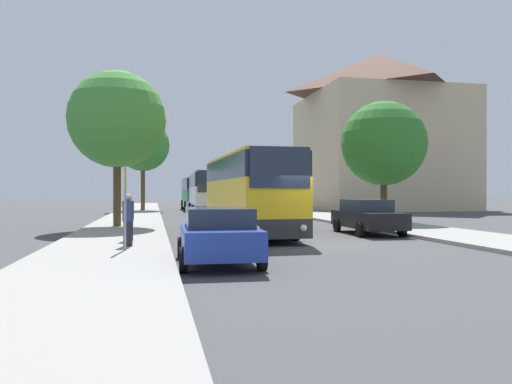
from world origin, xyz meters
TOP-DOWN VIEW (x-y plane):
  - ground_plane at (0.00, 0.00)m, footprint 300.00×300.00m
  - sidewalk_left at (-7.00, 0.00)m, footprint 4.00×120.00m
  - sidewalk_right at (7.00, 0.00)m, footprint 4.00×120.00m
  - building_right_background at (18.50, 32.97)m, footprint 15.04×15.38m
  - bus_front at (-1.34, 4.85)m, footprint 2.86×11.15m
  - bus_middle at (-1.45, 20.56)m, footprint 3.06×11.38m
  - bus_rear at (-1.22, 34.13)m, footprint 2.88×10.28m
  - parked_car_left_curb at (-3.86, -4.19)m, footprint 2.20×4.26m
  - parked_car_right_near at (4.00, 3.79)m, footprint 2.18×4.71m
  - parked_car_right_far at (4.02, 29.38)m, footprint 2.30×4.14m
  - bus_stop_sign at (-6.40, -1.74)m, footprint 0.08×0.45m
  - pedestrian_waiting_near at (-6.43, 1.30)m, footprint 0.36×0.36m
  - pedestrian_waiting_far at (-6.38, -0.58)m, footprint 0.36×0.36m
  - tree_left_near at (-6.56, 31.57)m, footprint 5.08×5.08m
  - tree_left_far at (-7.40, 9.27)m, footprint 5.01×5.01m
  - tree_right_near at (7.91, 10.15)m, footprint 5.04×5.04m

SIDE VIEW (x-z plane):
  - ground_plane at x=0.00m, z-range 0.00..0.00m
  - sidewalk_left at x=-7.00m, z-range 0.00..0.15m
  - sidewalk_right at x=7.00m, z-range 0.00..0.15m
  - parked_car_right_far at x=4.02m, z-range 0.03..1.43m
  - parked_car_left_curb at x=-3.86m, z-range 0.03..1.54m
  - parked_car_right_near at x=4.00m, z-range 0.03..1.60m
  - pedestrian_waiting_near at x=-6.43m, z-range 0.15..1.81m
  - pedestrian_waiting_far at x=-6.38m, z-range 0.16..1.86m
  - bus_stop_sign at x=-6.40m, z-range 0.45..2.98m
  - bus_rear at x=-1.22m, z-range 0.11..3.35m
  - bus_middle at x=-1.45m, z-range 0.12..3.46m
  - bus_front at x=-1.34m, z-range 0.11..3.64m
  - tree_right_near at x=7.91m, z-range 1.21..8.38m
  - tree_left_far at x=-7.40m, z-range 1.64..9.66m
  - tree_left_near at x=-6.56m, z-range 1.99..10.79m
  - building_right_background at x=18.50m, z-range 0.00..16.84m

